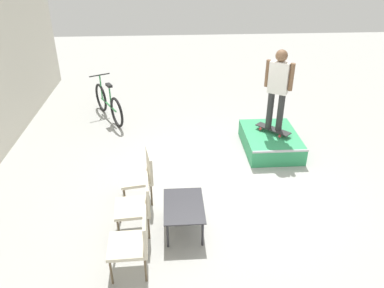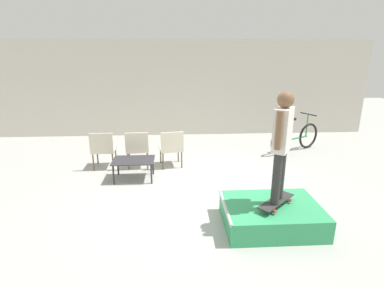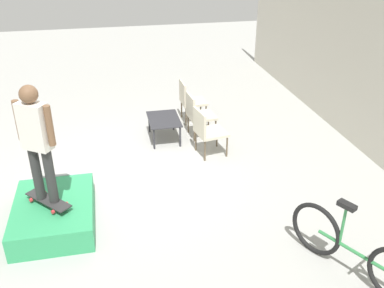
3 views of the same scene
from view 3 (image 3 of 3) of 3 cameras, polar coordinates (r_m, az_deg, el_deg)
ground_plane at (r=7.52m, az=-8.06°, el=-3.84°), size 24.00×24.00×0.00m
house_wall_back at (r=8.30m, az=23.18°, el=8.63°), size 12.00×0.06×3.00m
skate_ramp_box at (r=6.48m, az=-17.87°, el=-8.76°), size 1.50×1.10×0.38m
skateboard_on_ramp at (r=6.30m, az=-18.62°, el=-7.09°), size 0.70×0.67×0.07m
person_skater at (r=5.83m, az=-20.04°, el=0.98°), size 0.37×0.49×1.66m
coffee_table at (r=8.45m, az=-3.77°, el=3.07°), size 0.87×0.60×0.44m
patio_chair_left at (r=9.22m, az=-0.33°, el=6.05°), size 0.54×0.54×0.90m
patio_chair_center at (r=8.51m, az=0.74°, el=4.17°), size 0.56×0.56×0.90m
patio_chair_right at (r=7.81m, az=2.02°, el=1.94°), size 0.60×0.60×0.90m
bicycle at (r=5.61m, az=20.82°, el=-13.08°), size 1.64×0.90×1.01m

